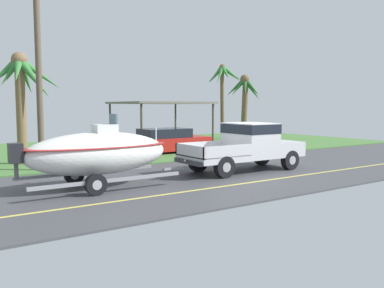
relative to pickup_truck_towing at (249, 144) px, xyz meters
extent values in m
cube|color=#424247|center=(-0.72, -0.26, -1.09)|extent=(36.00, 8.00, 0.06)
cube|color=#477538|center=(-0.72, 10.74, -1.07)|extent=(36.00, 14.00, 0.11)
cube|color=#DBCC4C|center=(-0.72, -2.06, -1.06)|extent=(34.20, 0.12, 0.01)
cube|color=silver|center=(-0.33, 0.00, -0.43)|extent=(5.24, 1.90, 0.22)
cube|color=silver|center=(1.56, 0.00, -0.13)|extent=(1.47, 1.90, 0.38)
cube|color=silver|center=(0.04, 0.00, 0.28)|extent=(1.57, 1.90, 1.20)
cube|color=black|center=(0.04, 0.00, 0.65)|extent=(1.59, 1.92, 0.38)
cube|color=gray|center=(-1.85, 0.00, -0.30)|extent=(2.20, 1.90, 0.04)
cube|color=silver|center=(-1.85, 0.91, -0.10)|extent=(2.20, 0.08, 0.45)
cube|color=silver|center=(-1.85, -0.91, -0.10)|extent=(2.20, 0.08, 0.45)
cube|color=silver|center=(-2.91, 0.00, -0.10)|extent=(0.08, 1.90, 0.45)
cube|color=#333338|center=(-3.01, 0.00, -0.49)|extent=(0.12, 1.71, 0.16)
sphere|color=#B2B2B7|center=(-3.13, 0.00, -0.44)|extent=(0.10, 0.10, 0.10)
cylinder|color=black|center=(1.48, 0.84, -0.66)|extent=(0.80, 0.28, 0.80)
cylinder|color=#9E9EA3|center=(1.48, 0.84, -0.66)|extent=(0.36, 0.29, 0.36)
cylinder|color=black|center=(1.48, -0.84, -0.66)|extent=(0.80, 0.28, 0.80)
cylinder|color=#9E9EA3|center=(1.48, -0.84, -0.66)|extent=(0.36, 0.29, 0.36)
cylinder|color=black|center=(-1.96, 0.84, -0.66)|extent=(0.80, 0.28, 0.80)
cylinder|color=#9E9EA3|center=(-1.96, 0.84, -0.66)|extent=(0.36, 0.29, 0.36)
cylinder|color=black|center=(-1.96, -0.84, -0.66)|extent=(0.80, 0.28, 0.80)
cylinder|color=#9E9EA3|center=(-1.96, -0.84, -0.66)|extent=(0.36, 0.29, 0.36)
cube|color=gray|center=(-3.58, 0.00, -0.68)|extent=(0.90, 0.10, 0.08)
cube|color=gray|center=(-6.43, 0.95, -0.68)|extent=(4.79, 0.12, 0.10)
cube|color=gray|center=(-6.43, -0.95, -0.68)|extent=(4.79, 0.12, 0.10)
cylinder|color=black|center=(-6.91, 1.01, -0.74)|extent=(0.64, 0.22, 0.64)
cylinder|color=#9E9EA3|center=(-6.91, 1.01, -0.74)|extent=(0.29, 0.23, 0.29)
cylinder|color=black|center=(-6.91, -1.01, -0.74)|extent=(0.64, 0.22, 0.64)
cylinder|color=#9E9EA3|center=(-6.91, -1.01, -0.74)|extent=(0.29, 0.23, 0.29)
ellipsoid|color=white|center=(-6.43, 0.00, 0.05)|extent=(4.67, 1.83, 1.36)
ellipsoid|color=#B22626|center=(-6.43, 0.00, 0.29)|extent=(4.77, 1.86, 0.12)
cube|color=silver|center=(-6.19, 0.00, 0.65)|extent=(0.70, 0.60, 0.65)
cube|color=slate|center=(-5.89, 0.00, 1.12)|extent=(0.06, 0.56, 0.36)
cube|color=black|center=(-8.88, 0.00, 0.22)|extent=(0.36, 0.44, 0.56)
cylinder|color=#4C4C51|center=(-8.88, 0.00, -0.15)|extent=(0.12, 0.12, 0.75)
cylinder|color=silver|center=(-4.32, 0.00, 0.57)|extent=(0.04, 0.04, 0.50)
cube|color=#B21E19|center=(0.31, 7.04, -0.53)|extent=(4.68, 1.90, 0.70)
cube|color=black|center=(0.08, 7.04, 0.07)|extent=(2.62, 1.75, 0.50)
cylinder|color=black|center=(1.91, 7.90, -0.73)|extent=(0.66, 0.22, 0.66)
cylinder|color=#9E9EA3|center=(1.91, 7.90, -0.73)|extent=(0.30, 0.23, 0.30)
cylinder|color=black|center=(1.91, 6.18, -0.73)|extent=(0.66, 0.22, 0.66)
cylinder|color=#9E9EA3|center=(1.91, 6.18, -0.73)|extent=(0.30, 0.23, 0.30)
cylinder|color=black|center=(-1.28, 7.90, -0.73)|extent=(0.66, 0.22, 0.66)
cylinder|color=#9E9EA3|center=(-1.28, 7.90, -0.73)|extent=(0.30, 0.23, 0.30)
cylinder|color=black|center=(-1.28, 6.18, -0.73)|extent=(0.66, 0.22, 0.66)
cylinder|color=#9E9EA3|center=(-1.28, 6.18, -0.73)|extent=(0.30, 0.23, 0.30)
cylinder|color=#4C4238|center=(5.76, 15.12, 0.32)|extent=(0.14, 0.14, 2.77)
cylinder|color=#4C4238|center=(5.76, 10.16, 0.32)|extent=(0.14, 0.14, 2.77)
cylinder|color=#4C4238|center=(0.25, 15.12, 0.32)|extent=(0.14, 0.14, 2.77)
cylinder|color=#4C4238|center=(0.25, 10.16, 0.32)|extent=(0.14, 0.14, 2.77)
cube|color=#6B665B|center=(3.01, 12.64, 1.78)|extent=(6.02, 5.46, 0.14)
cylinder|color=brown|center=(8.42, 12.53, 1.73)|extent=(0.30, 0.43, 5.60)
cone|color=#387A38|center=(9.32, 12.40, 4.02)|extent=(1.97, 0.56, 1.26)
cone|color=#387A38|center=(8.69, 12.86, 3.92)|extent=(0.96, 1.09, 1.42)
cone|color=#387A38|center=(8.18, 13.11, 3.96)|extent=(0.90, 1.51, 1.40)
cone|color=#387A38|center=(8.01, 12.79, 3.96)|extent=(1.33, 1.06, 1.41)
cone|color=#387A38|center=(7.83, 12.08, 3.85)|extent=(1.56, 1.26, 1.59)
cone|color=#387A38|center=(8.32, 12.01, 4.06)|extent=(0.66, 1.38, 1.24)
cone|color=#387A38|center=(8.86, 12.00, 4.00)|extent=(1.35, 1.53, 1.40)
sphere|color=brown|center=(8.42, 12.53, 4.53)|extent=(0.48, 0.48, 0.48)
cylinder|color=brown|center=(-7.38, 6.71, 1.25)|extent=(0.42, 0.46, 4.63)
cone|color=#387A38|center=(-6.51, 6.67, 2.95)|extent=(1.96, 0.46, 1.52)
cone|color=#387A38|center=(-7.00, 7.36, 2.86)|extent=(1.25, 1.75, 1.71)
cone|color=#387A38|center=(-7.54, 7.39, 3.14)|extent=(0.69, 1.61, 1.14)
cone|color=#387A38|center=(-8.00, 6.89, 2.99)|extent=(1.62, 0.83, 1.47)
cone|color=#387A38|center=(-7.81, 6.55, 2.96)|extent=(1.20, 0.69, 1.39)
cone|color=#387A38|center=(-7.56, 6.21, 3.07)|extent=(0.83, 1.39, 1.29)
cone|color=#387A38|center=(-6.88, 6.22, 2.74)|extent=(1.53, 1.51, 1.93)
sphere|color=brown|center=(-7.38, 6.71, 3.57)|extent=(0.67, 0.67, 0.67)
cylinder|color=brown|center=(8.56, 10.09, 1.21)|extent=(0.42, 0.64, 4.56)
cone|color=#286028|center=(9.36, 10.17, 2.76)|extent=(1.91, 0.61, 1.75)
cone|color=#286028|center=(8.98, 10.60, 2.73)|extent=(1.33, 1.50, 1.77)
cone|color=#286028|center=(8.21, 10.67, 2.91)|extent=(1.14, 1.56, 1.44)
cone|color=#286028|center=(8.02, 10.17, 2.89)|extent=(1.38, 0.55, 1.43)
cone|color=#286028|center=(8.31, 9.76, 2.90)|extent=(0.99, 1.13, 1.40)
cone|color=#286028|center=(8.79, 9.58, 2.89)|extent=(0.93, 1.44, 1.46)
sphere|color=brown|center=(8.56, 10.09, 3.49)|extent=(0.67, 0.67, 0.67)
cylinder|color=brown|center=(-7.12, 4.40, 3.29)|extent=(0.24, 0.24, 8.69)
camera|label=1|loc=(-11.10, -12.31, 1.56)|focal=37.90mm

